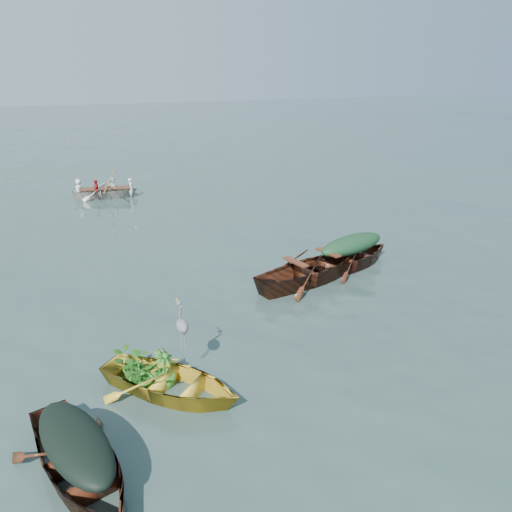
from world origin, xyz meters
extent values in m
plane|color=#354A45|center=(0.00, 0.00, 0.00)|extent=(140.00, 140.00, 0.00)
imported|color=gold|center=(-2.62, -0.77, 0.00)|extent=(3.36, 3.43, 0.91)
imported|color=#4B1E11|center=(-4.24, -2.20, 0.00)|extent=(2.38, 4.00, 0.94)
imported|color=#541F13|center=(3.47, 3.07, 0.00)|extent=(4.44, 2.46, 0.98)
imported|color=#5C2817|center=(1.98, 2.63, 0.00)|extent=(5.00, 2.65, 1.14)
imported|color=silver|center=(-2.10, 13.96, 0.00)|extent=(3.95, 1.74, 0.88)
ellipsoid|color=black|center=(-4.24, -2.20, 0.67)|extent=(1.31, 2.20, 0.40)
ellipsoid|color=#1A4023|center=(3.47, 3.07, 0.75)|extent=(2.44, 1.35, 0.52)
imported|color=#1C5F19|center=(-2.98, -0.35, 0.76)|extent=(1.13, 1.13, 0.60)
imported|color=silver|center=(-2.10, 13.96, 0.82)|extent=(2.80, 1.44, 0.76)
camera|label=1|loc=(-3.98, -8.16, 5.46)|focal=35.00mm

